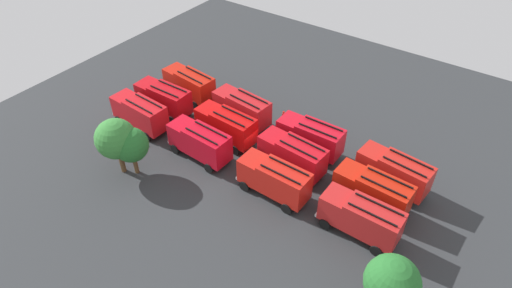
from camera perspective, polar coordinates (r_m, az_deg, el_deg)
ground_plane at (r=46.87m, az=0.00°, el=-1.31°), size 63.54×63.54×0.00m
fire_truck_0 at (r=43.80m, az=17.57°, el=-3.38°), size 7.41×3.34×3.88m
fire_truck_1 at (r=46.12m, az=7.11°, el=1.01°), size 7.22×2.79×3.88m
fire_truck_2 at (r=49.97m, az=-1.87°, el=4.77°), size 7.40×3.31×3.88m
fire_truck_3 at (r=54.82m, az=-8.72°, el=7.78°), size 7.42×3.38×3.88m
fire_truck_4 at (r=41.34m, az=14.99°, el=-5.86°), size 7.30×3.01×3.88m
fire_truck_5 at (r=43.71m, az=4.78°, el=-1.35°), size 7.36×3.18×3.88m
fire_truck_6 at (r=47.43m, az=-3.93°, el=2.50°), size 7.31×3.03×3.88m
fire_truck_7 at (r=52.72m, az=-11.99°, el=5.91°), size 7.21×2.78×3.88m
fire_truck_8 at (r=38.86m, az=13.55°, el=-9.26°), size 7.23×2.82×3.88m
fire_truck_9 at (r=41.06m, az=2.42°, el=-4.53°), size 7.25×2.87×3.88m
fire_truck_10 at (r=45.48m, az=-7.37°, el=0.33°), size 7.31×3.03×3.88m
fire_truck_11 at (r=50.90m, az=-14.95°, el=4.01°), size 7.32×3.07×3.88m
firefighter_0 at (r=49.64m, az=-8.57°, el=2.37°), size 0.48×0.45×1.77m
firefighter_1 at (r=50.67m, az=3.61°, el=3.55°), size 0.33×0.47×1.65m
firefighter_2 at (r=44.54m, az=11.09°, el=-3.30°), size 0.48×0.41×1.65m
tree_0 at (r=33.03m, az=17.35°, el=-16.88°), size 3.97×3.97×6.15m
tree_1 at (r=44.07m, az=-16.03°, el=-0.14°), size 3.48×3.48×5.39m
tree_2 at (r=44.28m, az=-17.85°, el=0.64°), size 4.05×4.05×6.28m
traffic_cone_0 at (r=45.61m, az=11.32°, el=-3.21°), size 0.39×0.39×0.55m
traffic_cone_1 at (r=49.38m, az=-14.38°, el=0.19°), size 0.46×0.46×0.65m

